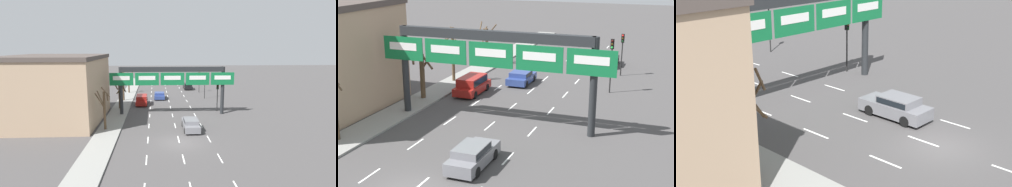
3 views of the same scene
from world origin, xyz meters
The scene contains 11 objects.
ground_plane centered at (0.00, 0.00, 0.00)m, with size 220.00×220.00×0.00m, color #474444.
lane_dashes centered at (0.00, 13.50, 0.01)m, with size 6.72×67.00×0.01m.
sign_gantry centered at (0.00, 11.57, 5.43)m, with size 17.89×0.70×7.00m.
suv_red centered at (-4.79, 18.39, 0.91)m, with size 1.93×4.54×1.64m.
car_blue centered at (-1.69, 23.20, 0.70)m, with size 1.96×3.99×1.28m.
car_grey centered at (1.74, 4.20, 0.76)m, with size 1.81×4.48×1.42m.
car_black centered at (5.12, 34.43, 0.75)m, with size 1.87×4.43×1.39m.
traffic_light_near_gantry centered at (7.05, 30.00, 3.17)m, with size 0.30×0.35×4.43m.
traffic_light_mid_block centered at (6.95, 23.07, 3.55)m, with size 0.30×0.35×4.99m.
traffic_light_far_end centered at (7.06, 13.25, 3.10)m, with size 0.30×0.35×4.33m.
tree_bare_second centered at (-8.50, 4.51, 2.82)m, with size 1.84×1.52×5.20m.
Camera 3 is at (-19.79, -11.77, 10.71)m, focal length 50.00 mm.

